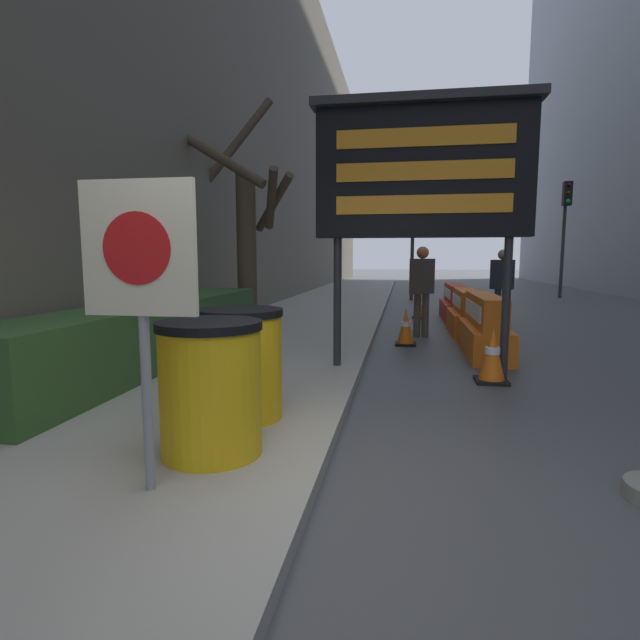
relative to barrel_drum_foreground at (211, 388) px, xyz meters
The scene contains 19 objects.
ground_plane 1.05m from the barrel_drum_foreground, 23.44° to the right, with size 120.00×120.00×0.00m, color #474749.
sidewalk_left 1.07m from the barrel_drum_foreground, 158.19° to the right, with size 3.32×56.00×0.12m.
building_left_facade 11.33m from the barrel_drum_foreground, 106.06° to the left, with size 0.40×50.40×12.42m.
hedge_strip 3.44m from the barrel_drum_foreground, 123.97° to the left, with size 0.90×5.92×0.79m.
bare_tree 6.62m from the barrel_drum_foreground, 105.35° to the left, with size 2.05×2.25×4.65m.
barrel_drum_foreground is the anchor object (origin of this frame).
barrel_drum_middle 0.81m from the barrel_drum_foreground, 93.68° to the left, with size 0.73×0.73×0.94m.
warning_sign 1.02m from the barrel_drum_foreground, 104.56° to the right, with size 0.68×0.08×1.80m.
message_board 3.88m from the barrel_drum_foreground, 63.50° to the left, with size 2.67×0.36×3.36m.
jersey_barrier_orange_near 5.32m from the barrel_drum_foreground, 61.42° to the left, with size 0.59×2.01×0.92m.
jersey_barrier_orange_far 7.39m from the barrel_drum_foreground, 69.85° to the left, with size 0.64×1.73×0.86m.
jersey_barrier_red_striped 9.52m from the barrel_drum_foreground, 74.48° to the left, with size 0.61×2.08×0.84m.
traffic_cone_near 9.40m from the barrel_drum_foreground, 79.53° to the left, with size 0.36×0.36×0.65m.
traffic_cone_mid 3.76m from the barrel_drum_foreground, 50.81° to the left, with size 0.38×0.38×0.68m.
traffic_cone_far 5.51m from the barrel_drum_foreground, 75.71° to the left, with size 0.35×0.35×0.63m.
traffic_light_near_curb 14.68m from the barrel_drum_foreground, 83.75° to the left, with size 0.28×0.44×4.17m.
traffic_light_far_side 17.84m from the barrel_drum_foreground, 66.70° to the left, with size 0.28×0.45×4.17m.
pedestrian_worker 6.51m from the barrel_drum_foreground, 75.35° to the left, with size 0.47×0.52×1.69m.
pedestrian_passerby 8.82m from the barrel_drum_foreground, 67.24° to the left, with size 0.50×0.47×1.66m.
Camera 1 is at (0.51, -2.86, 1.49)m, focal length 28.00 mm.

